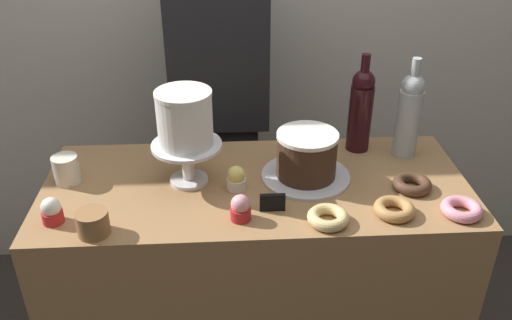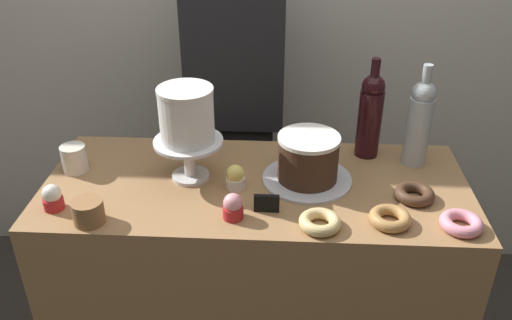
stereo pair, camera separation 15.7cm
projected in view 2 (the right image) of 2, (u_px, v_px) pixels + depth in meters
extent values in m
cube|color=#997047|center=(256.00, 295.00, 1.83)|extent=(1.26, 0.54, 0.90)
cylinder|color=silver|center=(191.00, 176.00, 1.63)|extent=(0.11, 0.11, 0.01)
cylinder|color=silver|center=(190.00, 159.00, 1.61)|extent=(0.04, 0.04, 0.11)
cylinder|color=silver|center=(188.00, 142.00, 1.58)|extent=(0.20, 0.20, 0.01)
cylinder|color=white|center=(187.00, 117.00, 1.54)|extent=(0.16, 0.16, 0.15)
cylinder|color=white|center=(185.00, 90.00, 1.50)|extent=(0.16, 0.16, 0.01)
cylinder|color=silver|center=(307.00, 179.00, 1.62)|extent=(0.27, 0.27, 0.01)
cylinder|color=#3D2619|center=(308.00, 159.00, 1.59)|extent=(0.18, 0.18, 0.13)
cylinder|color=white|center=(309.00, 138.00, 1.55)|extent=(0.18, 0.18, 0.01)
cylinder|color=#B2BCC1|center=(418.00, 131.00, 1.66)|extent=(0.08, 0.08, 0.22)
sphere|color=#B2BCC1|center=(424.00, 93.00, 1.60)|extent=(0.07, 0.07, 0.07)
cylinder|color=#B2BCC1|center=(427.00, 77.00, 1.57)|extent=(0.03, 0.03, 0.08)
cylinder|color=black|center=(369.00, 124.00, 1.71)|extent=(0.08, 0.08, 0.22)
sphere|color=black|center=(374.00, 86.00, 1.65)|extent=(0.07, 0.07, 0.07)
cylinder|color=black|center=(375.00, 70.00, 1.62)|extent=(0.03, 0.03, 0.08)
cylinder|color=red|center=(54.00, 203.00, 1.49)|extent=(0.06, 0.06, 0.03)
sphere|color=white|center=(52.00, 194.00, 1.47)|extent=(0.05, 0.05, 0.05)
cylinder|color=white|center=(235.00, 183.00, 1.58)|extent=(0.06, 0.06, 0.03)
sphere|color=#EFDB6B|center=(235.00, 173.00, 1.57)|extent=(0.05, 0.05, 0.05)
cylinder|color=red|center=(233.00, 212.00, 1.45)|extent=(0.06, 0.06, 0.03)
sphere|color=pink|center=(233.00, 203.00, 1.44)|extent=(0.05, 0.05, 0.05)
torus|color=#E0C17F|center=(320.00, 222.00, 1.41)|extent=(0.11, 0.11, 0.03)
torus|color=#B27F47|center=(390.00, 218.00, 1.43)|extent=(0.11, 0.11, 0.03)
torus|color=pink|center=(461.00, 223.00, 1.41)|extent=(0.11, 0.11, 0.03)
torus|color=#472D1E|center=(415.00, 194.00, 1.53)|extent=(0.11, 0.11, 0.03)
cylinder|color=olive|center=(90.00, 220.00, 1.44)|extent=(0.08, 0.08, 0.01)
cylinder|color=olive|center=(89.00, 217.00, 1.43)|extent=(0.08, 0.08, 0.01)
cylinder|color=olive|center=(89.00, 213.00, 1.43)|extent=(0.08, 0.08, 0.01)
cylinder|color=olive|center=(88.00, 210.00, 1.42)|extent=(0.08, 0.08, 0.01)
cylinder|color=olive|center=(87.00, 206.00, 1.42)|extent=(0.08, 0.08, 0.01)
cylinder|color=olive|center=(87.00, 203.00, 1.41)|extent=(0.08, 0.08, 0.01)
cube|color=black|center=(267.00, 203.00, 1.47)|extent=(0.07, 0.01, 0.05)
cylinder|color=silver|center=(74.00, 159.00, 1.65)|extent=(0.08, 0.08, 0.08)
cube|color=black|center=(238.00, 208.00, 2.31)|extent=(0.28, 0.18, 0.85)
cube|color=#232328|center=(235.00, 50.00, 1.97)|extent=(0.36, 0.22, 0.55)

